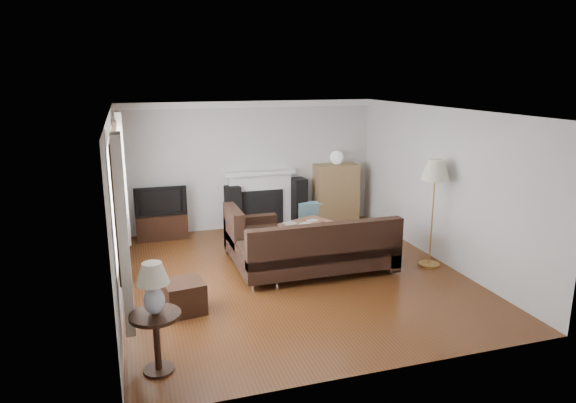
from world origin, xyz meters
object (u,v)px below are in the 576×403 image
object	(u,v)px
tv_stand	(162,226)
coffee_table	(303,234)
sectional_sofa	(318,248)
floor_lamp	(432,214)
bookshelf	(336,194)
side_table	(157,343)

from	to	relation	value
tv_stand	coffee_table	bearing A→B (deg)	-26.99
sectional_sofa	coffee_table	xyz separation A→B (m)	(0.22, 1.31, -0.21)
sectional_sofa	floor_lamp	world-z (taller)	floor_lamp
tv_stand	bookshelf	xyz separation A→B (m)	(3.51, 0.01, 0.38)
tv_stand	coffee_table	size ratio (longest dim) A/B	0.87
coffee_table	side_table	xyz separation A→B (m)	(-2.74, -3.34, 0.12)
bookshelf	floor_lamp	size ratio (longest dim) A/B	0.71
sectional_sofa	coffee_table	bearing A→B (deg)	80.60
tv_stand	bookshelf	distance (m)	3.53
bookshelf	side_table	world-z (taller)	bookshelf
sectional_sofa	floor_lamp	xyz separation A→B (m)	(1.85, -0.22, 0.44)
tv_stand	side_table	xyz separation A→B (m)	(-0.36, -4.55, 0.09)
side_table	tv_stand	bearing A→B (deg)	85.44
floor_lamp	side_table	world-z (taller)	floor_lamp
sectional_sofa	coffee_table	distance (m)	1.35
bookshelf	coffee_table	xyz separation A→B (m)	(-1.14, -1.22, -0.40)
coffee_table	bookshelf	bearing A→B (deg)	23.67
sectional_sofa	side_table	bearing A→B (deg)	-141.29
sectional_sofa	floor_lamp	bearing A→B (deg)	-6.65
floor_lamp	side_table	size ratio (longest dim) A/B	2.66
bookshelf	side_table	distance (m)	5.99
sectional_sofa	floor_lamp	size ratio (longest dim) A/B	1.51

